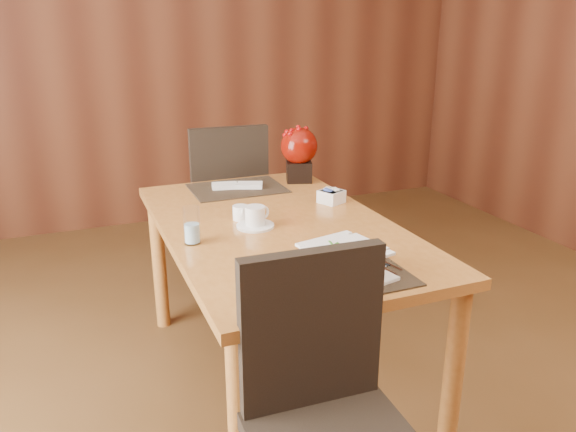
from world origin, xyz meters
name	(u,v)px	position (x,y,z in m)	size (l,w,h in m)	color
back_wall	(161,41)	(0.00, 3.00, 1.40)	(5.00, 0.02, 2.80)	brown
dining_table	(277,246)	(0.00, 0.60, 0.65)	(0.90, 1.50, 0.75)	#BA7533
placemat_near	(339,276)	(0.00, 0.05, 0.75)	(0.45, 0.33, 0.01)	black
placemat_far	(237,188)	(0.00, 1.15, 0.75)	(0.45, 0.33, 0.01)	black
soup_setting	(344,263)	(0.01, 0.04, 0.80)	(0.30, 0.30, 0.10)	white
coffee_cup	(255,218)	(-0.10, 0.60, 0.79)	(0.15, 0.15, 0.09)	white
water_glass	(192,225)	(-0.37, 0.52, 0.82)	(0.06, 0.06, 0.14)	silver
creamer_jug	(240,213)	(-0.12, 0.71, 0.78)	(0.08, 0.08, 0.06)	white
sugar_caddy	(331,197)	(0.33, 0.77, 0.78)	(0.10, 0.10, 0.06)	white
berry_decor	(299,151)	(0.34, 1.17, 0.91)	(0.19, 0.19, 0.28)	black
napkins_far	(239,185)	(0.01, 1.15, 0.77)	(0.25, 0.09, 0.02)	white
bread_plate	(270,307)	(-0.28, -0.06, 0.75)	(0.14, 0.14, 0.01)	white
near_chair	(327,405)	(-0.19, -0.27, 0.53)	(0.46, 0.46, 0.95)	black
far_chair	(226,196)	(0.08, 1.66, 0.56)	(0.48, 0.49, 0.99)	black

